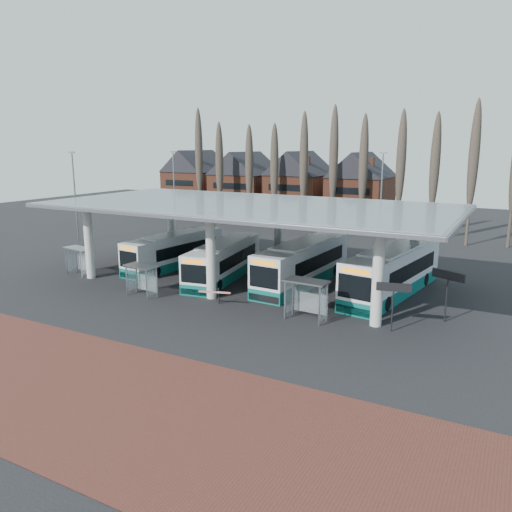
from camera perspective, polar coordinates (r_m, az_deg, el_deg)
The scene contains 18 objects.
ground at distance 34.52m, azimuth -7.37°, elevation -5.86°, with size 140.00×140.00×0.00m, color black.
brick_strip at distance 26.43m, azimuth -23.01°, elevation -12.68°, with size 70.00×10.00×0.03m, color #532721.
station_canopy at distance 39.87m, azimuth -0.90°, elevation 5.10°, with size 32.00×16.00×6.34m.
poplar_row at distance 62.61m, azimuth 10.47°, elevation 10.43°, with size 45.10×1.10×14.50m.
townhouse_row at distance 78.90m, azimuth 1.85°, elevation 8.95°, with size 36.80×10.30×12.25m.
lamp_post_a at distance 61.43m, azimuth -9.32°, elevation 7.22°, with size 0.80×0.16×10.17m.
lamp_post_b at distance 54.46m, azimuth 14.08°, elevation 6.35°, with size 0.80×0.16×10.17m.
lamp_post_d at distance 61.00m, azimuth -19.98°, elevation 6.60°, with size 0.80×0.16×10.17m.
bus_0 at distance 45.90m, azimuth -9.17°, elevation 0.56°, with size 3.52×11.24×3.07m.
bus_1 at distance 41.48m, azimuth -3.68°, elevation -0.57°, with size 4.01×11.31×3.08m.
bus_2 at distance 39.94m, azimuth 5.44°, elevation -0.88°, with size 3.35×12.41×3.41m.
bus_3 at distance 38.33m, azimuth 15.40°, elevation -1.76°, with size 4.59×13.01×3.54m.
shelter_0 at distance 44.99m, azimuth -19.52°, elevation 0.12°, with size 2.73×1.68×2.38m.
shelter_1 at distance 37.43m, azimuth -12.85°, elevation -1.94°, with size 2.62×1.53×2.31m.
shelter_2 at distance 31.64m, azimuth 5.86°, elevation -3.95°, with size 2.88×1.58×2.60m.
info_sign_0 at distance 30.31m, azimuth 15.45°, elevation -3.87°, with size 1.98×0.58×2.99m.
info_sign_1 at distance 33.03m, azimuth 21.09°, elevation -2.50°, with size 2.05×1.03×3.27m.
barrier at distance 34.55m, azimuth -4.64°, elevation -4.25°, with size 2.21×0.94×1.14m.
Camera 1 is at (19.24, -26.55, 10.81)m, focal length 35.00 mm.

